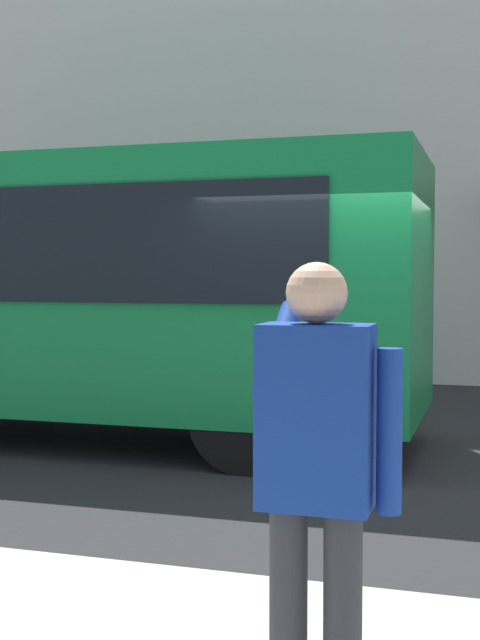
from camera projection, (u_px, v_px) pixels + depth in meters
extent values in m
plane|color=#232326|center=(346.00, 465.00, 8.07)|extent=(60.00, 60.00, 0.00)
cube|color=beige|center=(419.00, 25.00, 14.25)|extent=(28.00, 0.80, 12.00)
cube|color=#0F7238|center=(19.00, 285.00, 9.61)|extent=(9.00, 2.50, 2.60)
cylinder|color=black|center=(299.00, 388.00, 9.84)|extent=(1.00, 0.28, 1.00)
cylinder|color=black|center=(244.00, 419.00, 7.74)|extent=(1.00, 0.28, 1.00)
cylinder|color=#2D2D33|center=(343.00, 622.00, 3.04)|extent=(0.14, 0.14, 0.82)
cylinder|color=#2D2D33|center=(288.00, 616.00, 3.10)|extent=(0.14, 0.14, 0.82)
cube|color=navy|center=(316.00, 416.00, 3.03)|extent=(0.40, 0.24, 0.66)
sphere|color=#D8A884|center=(317.00, 293.00, 3.01)|extent=(0.22, 0.22, 0.22)
cylinder|color=navy|center=(389.00, 431.00, 2.96)|extent=(0.09, 0.09, 0.58)
cylinder|color=navy|center=(279.00, 350.00, 3.23)|extent=(0.09, 0.48, 0.37)
cube|color=black|center=(308.00, 296.00, 3.33)|extent=(0.07, 0.01, 0.14)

